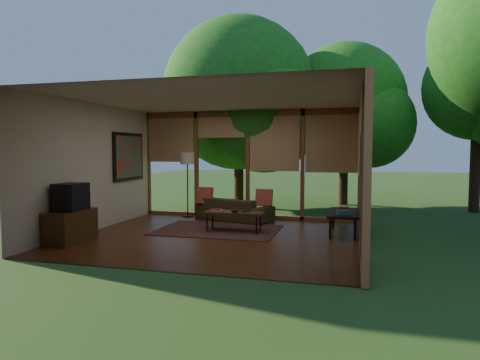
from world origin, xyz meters
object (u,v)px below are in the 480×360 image
(coffee_table, at_px, (234,213))
(floor_lamp, at_px, (187,162))
(sofa, at_px, (234,209))
(television, at_px, (71,197))
(media_cabinet, at_px, (71,226))
(side_console, at_px, (344,214))

(coffee_table, bearing_deg, floor_lamp, 135.97)
(sofa, xyz_separation_m, floor_lamp, (-1.31, 0.24, 1.13))
(television, distance_m, floor_lamp, 3.59)
(media_cabinet, height_order, coffee_table, media_cabinet)
(sofa, bearing_deg, side_console, 176.45)
(floor_lamp, bearing_deg, media_cabinet, -105.43)
(sofa, bearing_deg, coffee_table, 123.57)
(sofa, height_order, media_cabinet, media_cabinet)
(coffee_table, bearing_deg, media_cabinet, -145.95)
(floor_lamp, distance_m, coffee_table, 2.57)
(coffee_table, distance_m, side_console, 2.26)
(sofa, xyz_separation_m, media_cabinet, (-2.26, -3.18, 0.03))
(floor_lamp, xyz_separation_m, side_console, (3.93, -1.29, -1.00))
(television, xyz_separation_m, floor_lamp, (0.92, 3.42, 0.56))
(media_cabinet, bearing_deg, television, 0.00)
(coffee_table, relative_size, side_console, 0.86)
(television, height_order, side_console, television)
(sofa, relative_size, floor_lamp, 1.14)
(sofa, height_order, side_console, sofa)
(television, relative_size, side_console, 0.39)
(television, relative_size, coffee_table, 0.46)
(television, bearing_deg, media_cabinet, 180.00)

